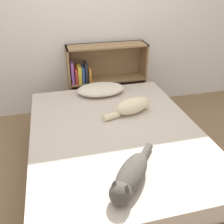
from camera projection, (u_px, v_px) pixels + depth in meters
ground_plane at (116, 168)px, 2.41m from camera, size 8.00×8.00×0.00m
wall_back at (87, 11)px, 2.91m from camera, size 8.00×0.06×2.50m
bed at (116, 150)px, 2.30m from camera, size 1.51×1.93×0.44m
pillow at (101, 89)px, 2.81m from camera, size 0.53×0.35×0.10m
cat_light at (132, 106)px, 2.41m from camera, size 0.50×0.26×0.15m
cat_dark at (130, 176)px, 1.60m from camera, size 0.46×0.53×0.16m
bookshelf at (103, 77)px, 3.22m from camera, size 0.99×0.26×0.88m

